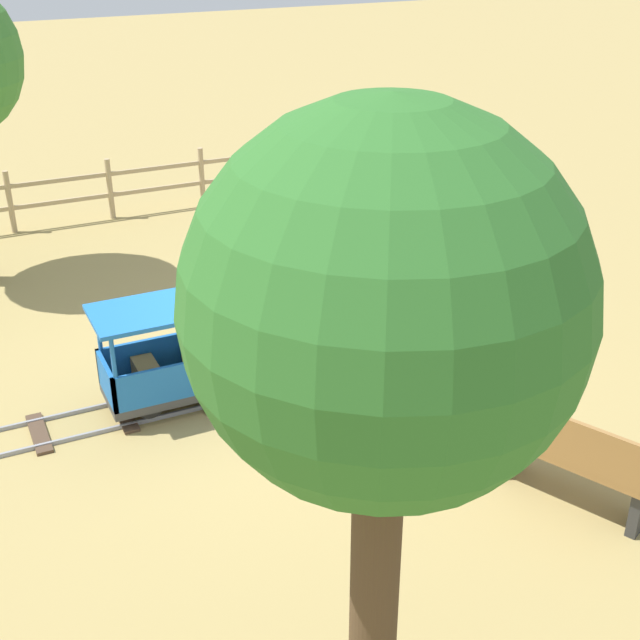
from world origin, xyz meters
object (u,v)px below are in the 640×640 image
object	(u,v)px
passenger_car	(223,353)
oak_tree_far	(385,315)
conductor_person	(309,239)
locomotive	(402,308)
park_bench	(571,457)

from	to	relation	value
passenger_car	oak_tree_far	bearing A→B (deg)	-9.59
conductor_person	oak_tree_far	bearing A→B (deg)	-21.76
locomotive	oak_tree_far	world-z (taller)	oak_tree_far
conductor_person	park_bench	bearing A→B (deg)	6.64
locomotive	conductor_person	xyz separation A→B (m)	(-1.10, -0.55, 0.47)
passenger_car	oak_tree_far	xyz separation A→B (m)	(4.18, -0.71, 2.38)
locomotive	conductor_person	world-z (taller)	conductor_person
conductor_person	park_bench	xyz separation A→B (m)	(3.83, 0.45, -0.54)
locomotive	oak_tree_far	distance (m)	5.46
passenger_car	locomotive	bearing A→B (deg)	90.00
locomotive	conductor_person	bearing A→B (deg)	-153.49
passenger_car	oak_tree_far	world-z (taller)	oak_tree_far
park_bench	oak_tree_far	distance (m)	3.78
passenger_car	conductor_person	bearing A→B (deg)	128.14
park_bench	oak_tree_far	bearing A→B (deg)	-60.40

